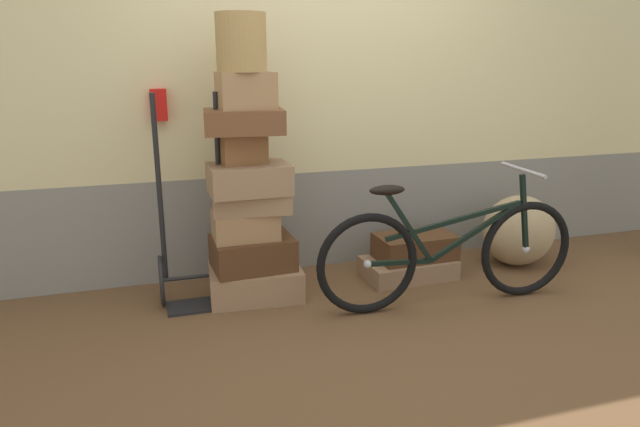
# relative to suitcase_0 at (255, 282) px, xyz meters

# --- Properties ---
(ground) EXTENTS (9.61, 5.20, 0.06)m
(ground) POSITION_rel_suitcase_0_xyz_m (0.55, -0.33, -0.13)
(ground) COLOR brown
(station_building) EXTENTS (7.61, 0.74, 2.52)m
(station_building) POSITION_rel_suitcase_0_xyz_m (0.57, 0.52, 1.17)
(station_building) COLOR gray
(station_building) RESTS_ON ground
(suitcase_0) EXTENTS (0.62, 0.47, 0.20)m
(suitcase_0) POSITION_rel_suitcase_0_xyz_m (0.00, 0.00, 0.00)
(suitcase_0) COLOR #937051
(suitcase_0) RESTS_ON ground
(suitcase_1) EXTENTS (0.53, 0.40, 0.21)m
(suitcase_1) POSITION_rel_suitcase_0_xyz_m (-0.01, -0.01, 0.20)
(suitcase_1) COLOR #4C2D19
(suitcase_1) RESTS_ON suitcase_0
(suitcase_2) EXTENTS (0.40, 0.28, 0.17)m
(suitcase_2) POSITION_rel_suitcase_0_xyz_m (-0.05, -0.00, 0.40)
(suitcase_2) COLOR #9E754C
(suitcase_2) RESTS_ON suitcase_1
(suitcase_3) EXTENTS (0.52, 0.38, 0.12)m
(suitcase_3) POSITION_rel_suitcase_0_xyz_m (-0.01, 0.01, 0.54)
(suitcase_3) COLOR #937051
(suitcase_3) RESTS_ON suitcase_2
(suitcase_4) EXTENTS (0.50, 0.35, 0.18)m
(suitcase_4) POSITION_rel_suitcase_0_xyz_m (-0.02, -0.02, 0.70)
(suitcase_4) COLOR #937051
(suitcase_4) RESTS_ON suitcase_3
(suitcase_5) EXTENTS (0.29, 0.22, 0.19)m
(suitcase_5) POSITION_rel_suitcase_0_xyz_m (-0.05, 0.01, 0.88)
(suitcase_5) COLOR brown
(suitcase_5) RESTS_ON suitcase_4
(suitcase_6) EXTENTS (0.51, 0.38, 0.14)m
(suitcase_6) POSITION_rel_suitcase_0_xyz_m (-0.04, -0.01, 1.05)
(suitcase_6) COLOR brown
(suitcase_6) RESTS_ON suitcase_5
(suitcase_7) EXTENTS (0.35, 0.25, 0.22)m
(suitcase_7) POSITION_rel_suitcase_0_xyz_m (-0.02, -0.01, 1.23)
(suitcase_7) COLOR #9E754C
(suitcase_7) RESTS_ON suitcase_6
(suitcase_8) EXTENTS (0.65, 0.40, 0.14)m
(suitcase_8) POSITION_rel_suitcase_0_xyz_m (1.11, 0.01, -0.03)
(suitcase_8) COLOR #937051
(suitcase_8) RESTS_ON ground
(suitcase_9) EXTENTS (0.57, 0.34, 0.17)m
(suitcase_9) POSITION_rel_suitcase_0_xyz_m (1.16, 0.02, 0.12)
(suitcase_9) COLOR #4C2D19
(suitcase_9) RESTS_ON suitcase_8
(wicker_basket) EXTENTS (0.30, 0.30, 0.34)m
(wicker_basket) POSITION_rel_suitcase_0_xyz_m (-0.04, -0.01, 1.51)
(wicker_basket) COLOR #A8844C
(wicker_basket) RESTS_ON suitcase_7
(luggage_trolley) EXTENTS (0.45, 0.38, 1.33)m
(luggage_trolley) POSITION_rel_suitcase_0_xyz_m (-0.38, 0.04, 0.19)
(luggage_trolley) COLOR black
(luggage_trolley) RESTS_ON ground
(burlap_sack) EXTENTS (0.55, 0.47, 0.53)m
(burlap_sack) POSITION_rel_suitcase_0_xyz_m (2.02, 0.01, 0.17)
(burlap_sack) COLOR tan
(burlap_sack) RESTS_ON ground
(bicycle) EXTENTS (1.73, 0.46, 0.86)m
(bicycle) POSITION_rel_suitcase_0_xyz_m (1.14, -0.48, 0.24)
(bicycle) COLOR black
(bicycle) RESTS_ON ground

